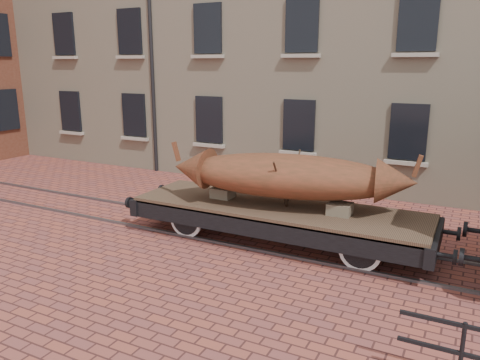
% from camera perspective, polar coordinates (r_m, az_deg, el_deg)
% --- Properties ---
extents(ground, '(90.00, 90.00, 0.00)m').
position_cam_1_polar(ground, '(11.10, 10.18, -8.49)').
color(ground, brown).
extents(rail_track, '(30.00, 1.52, 0.06)m').
position_cam_1_polar(rail_track, '(11.09, 10.19, -8.35)').
color(rail_track, '#59595E').
rests_on(rail_track, ground).
extents(flatcar_wagon, '(7.91, 2.15, 1.19)m').
position_cam_1_polar(flatcar_wagon, '(11.20, 4.61, -4.03)').
color(flatcar_wagon, brown).
rests_on(flatcar_wagon, ground).
extents(iron_boat, '(5.77, 2.40, 1.42)m').
position_cam_1_polar(iron_boat, '(10.87, 5.78, 0.53)').
color(iron_boat, brown).
rests_on(iron_boat, flatcar_wagon).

